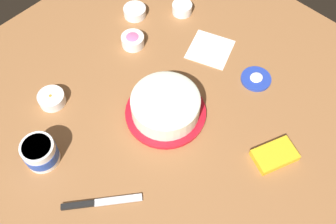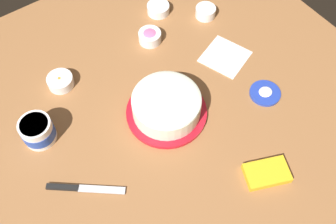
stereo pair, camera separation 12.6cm
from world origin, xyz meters
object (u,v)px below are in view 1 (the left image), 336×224
spreading_knife (94,203)px  candy_box_upper (275,155)px  sprinkle_bowl_rainbow (135,11)px  sprinkle_bowl_pink (133,40)px  paper_napkin (210,49)px  sprinkle_bowl_green (182,8)px  frosted_cake (166,106)px  sprinkle_bowl_orange (52,98)px  frosting_tub_lid (256,79)px  frosting_tub (40,152)px

spreading_knife → candy_box_upper: candy_box_upper is taller
sprinkle_bowl_rainbow → candy_box_upper: size_ratio=0.66×
sprinkle_bowl_pink → paper_napkin: sprinkle_bowl_pink is taller
paper_napkin → sprinkle_bowl_pink: bearing=-51.5°
spreading_knife → sprinkle_bowl_green: 0.83m
frosted_cake → sprinkle_bowl_orange: (0.23, -0.31, -0.03)m
frosting_tub_lid → sprinkle_bowl_orange: 0.71m
frosted_cake → sprinkle_bowl_orange: size_ratio=2.99×
sprinkle_bowl_rainbow → frosting_tub_lid: bearing=97.8°
sprinkle_bowl_rainbow → sprinkle_bowl_orange: 0.49m
sprinkle_bowl_rainbow → sprinkle_bowl_orange: sprinkle_bowl_orange is taller
paper_napkin → sprinkle_bowl_green: bearing=-109.0°
frosting_tub_lid → sprinkle_bowl_rainbow: (0.07, -0.54, 0.01)m
frosting_tub_lid → paper_napkin: 0.21m
candy_box_upper → sprinkle_bowl_green: bearing=-90.4°
sprinkle_bowl_green → candy_box_upper: 0.69m
spreading_knife → sprinkle_bowl_pink: size_ratio=2.31×
frosted_cake → sprinkle_bowl_pink: 0.33m
frosting_tub → sprinkle_bowl_rainbow: size_ratio=1.18×
frosting_tub_lid → paper_napkin: frosting_tub_lid is taller
frosting_tub_lid → frosted_cake: bearing=-22.4°
spreading_knife → candy_box_upper: bearing=149.1°
frosting_tub → sprinkle_bowl_rainbow: bearing=-158.6°
candy_box_upper → sprinkle_bowl_pink: bearing=-69.0°
frosting_tub → spreading_knife: frosting_tub is taller
paper_napkin → candy_box_upper: bearing=65.3°
candy_box_upper → sprinkle_bowl_rainbow: bearing=-77.1°
sprinkle_bowl_rainbow → candy_box_upper: bearing=80.4°
candy_box_upper → frosting_tub: bearing=-23.3°
spreading_knife → sprinkle_bowl_rainbow: bearing=-142.6°
spreading_knife → sprinkle_bowl_rainbow: (-0.62, -0.47, 0.01)m
paper_napkin → frosting_tub_lid: bearing=91.5°
spreading_knife → sprinkle_bowl_pink: (-0.50, -0.36, 0.02)m
sprinkle_bowl_rainbow → spreading_knife: bearing=37.4°
candy_box_upper → paper_napkin: candy_box_upper is taller
paper_napkin → spreading_knife: bearing=11.5°
frosted_cake → candy_box_upper: (-0.12, 0.36, -0.03)m
frosted_cake → sprinkle_bowl_green: size_ratio=3.43×
frosted_cake → paper_napkin: size_ratio=1.80×
frosting_tub → candy_box_upper: (-0.50, 0.52, -0.03)m
frosting_tub → sprinkle_bowl_green: size_ratio=1.33×
sprinkle_bowl_pink → sprinkle_bowl_green: 0.25m
candy_box_upper → paper_napkin: bearing=-92.2°
frosted_cake → paper_napkin: frosted_cake is taller
frosting_tub_lid → sprinkle_bowl_pink: bearing=-66.9°
spreading_knife → candy_box_upper: 0.57m
sprinkle_bowl_pink → paper_napkin: 0.29m
frosting_tub → sprinkle_bowl_orange: size_ratio=1.16×
spreading_knife → sprinkle_bowl_green: (-0.76, -0.35, 0.01)m
sprinkle_bowl_pink → candy_box_upper: bearing=88.5°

